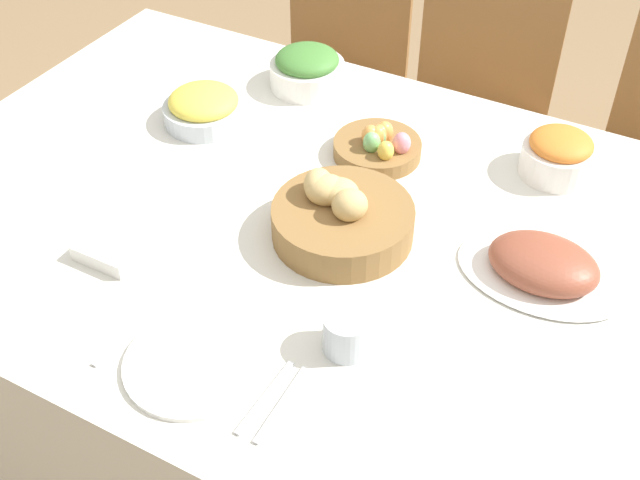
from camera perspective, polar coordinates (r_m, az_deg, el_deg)
name	(u,v)px	position (r m, az deg, el deg)	size (l,w,h in m)	color
ground_plane	(334,443)	(2.16, 1.00, -14.25)	(12.00, 12.00, 0.00)	#937551
dining_table	(336,350)	(1.87, 1.13, -7.82)	(1.88, 1.20, 0.75)	silver
chair_far_center	(472,110)	(2.49, 10.75, 9.06)	(0.46, 0.46, 0.89)	olive
chair_far_left	(332,72)	(2.64, 0.85, 11.88)	(0.43, 0.43, 0.89)	olive
bread_basket	(341,217)	(1.56, 1.51, 1.64)	(0.28, 0.28, 0.12)	olive
egg_basket	(378,146)	(1.78, 4.18, 6.71)	(0.19, 0.19, 0.08)	olive
ham_platter	(543,266)	(1.54, 15.56, -1.77)	(0.32, 0.22, 0.08)	white
pineapple_bowl	(204,107)	(1.91, -8.25, 9.33)	(0.19, 0.19, 0.08)	silver
carrot_bowl	(559,154)	(1.79, 16.62, 5.85)	(0.16, 0.16, 0.10)	white
green_salad_bowl	(307,69)	(2.02, -0.91, 12.08)	(0.19, 0.19, 0.10)	white
dinner_plate	(193,363)	(1.37, -9.05, -8.65)	(0.23, 0.23, 0.01)	white
fork	(126,334)	(1.43, -13.65, -6.50)	(0.01, 0.16, 0.00)	#B7B7BC
knife	(265,397)	(1.31, -3.93, -11.08)	(0.01, 0.16, 0.00)	#B7B7BC
spoon	(281,404)	(1.30, -2.78, -11.59)	(0.01, 0.16, 0.00)	#B7B7BC
drinking_cup	(347,333)	(1.35, 1.93, -6.61)	(0.08, 0.08, 0.07)	silver
butter_dish	(108,252)	(1.57, -14.87, -0.86)	(0.12, 0.07, 0.03)	white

